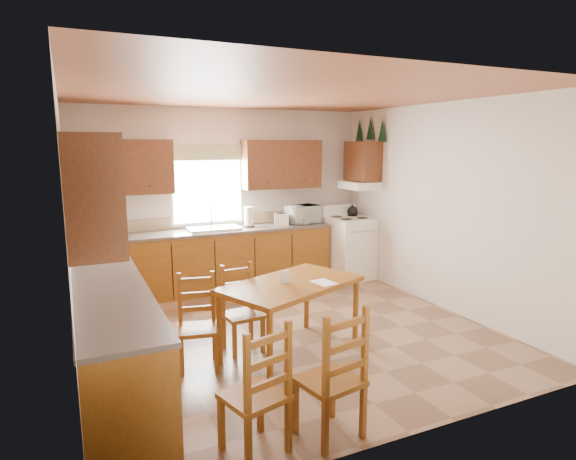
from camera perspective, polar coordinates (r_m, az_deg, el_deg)
name	(u,v)px	position (r m, az deg, el deg)	size (l,w,h in m)	color
floor	(287,331)	(5.76, -0.11, -11.93)	(4.50, 4.50, 0.00)	#85664B
ceiling	(287,94)	(5.37, -0.12, 15.86)	(4.50, 4.50, 0.00)	#9A5835
wall_left	(68,233)	(4.92, -24.67, -0.32)	(4.50, 4.50, 0.00)	beige
wall_right	(442,207)	(6.65, 17.81, 2.61)	(4.50, 4.50, 0.00)	beige
wall_back	(226,198)	(7.49, -7.33, 3.80)	(4.50, 4.50, 0.00)	beige
wall_front	(420,261)	(3.52, 15.38, -3.59)	(4.50, 4.50, 0.00)	beige
lower_cab_back	(210,262)	(7.26, -9.28, -3.75)	(3.75, 0.60, 0.88)	brown
lower_cab_left	(110,326)	(5.02, -20.40, -10.63)	(0.60, 3.60, 0.88)	brown
counter_back	(209,231)	(7.16, -9.38, -0.17)	(3.75, 0.63, 0.04)	#584D47
counter_left	(106,280)	(4.88, -20.73, -5.56)	(0.63, 3.60, 0.04)	#584D47
backsplash	(203,221)	(7.42, -10.01, 1.02)	(3.75, 0.01, 0.18)	tan
upper_cab_back_left	(120,167)	(6.98, -19.30, 7.03)	(1.41, 0.33, 0.75)	brown
upper_cab_back_right	(282,164)	(7.60, -0.77, 7.79)	(1.25, 0.33, 0.75)	brown
upper_cab_left	(83,179)	(4.72, -23.10, 5.57)	(0.33, 3.60, 0.75)	brown
upper_cab_stove	(363,161)	(7.80, 8.84, 8.07)	(0.33, 0.62, 0.62)	brown
range_hood	(359,185)	(7.80, 8.45, 5.28)	(0.44, 0.62, 0.12)	white
window_frame	(207,186)	(7.36, -9.53, 5.20)	(1.13, 0.02, 1.18)	white
window_pane	(208,186)	(7.35, -9.52, 5.20)	(1.05, 0.01, 1.10)	white
window_valance	(207,152)	(7.30, -9.58, 9.09)	(1.19, 0.01, 0.24)	#55763A
sink_basin	(214,228)	(7.18, -8.82, 0.18)	(0.75, 0.45, 0.04)	silver
pine_decal_a	(382,130)	(7.61, 11.12, 11.57)	(0.22, 0.22, 0.36)	black
pine_decal_b	(370,128)	(7.88, 9.75, 11.84)	(0.22, 0.22, 0.36)	black
pine_decal_c	(359,131)	(8.14, 8.44, 11.54)	(0.22, 0.22, 0.36)	black
stove	(349,248)	(7.90, 7.20, -2.18)	(0.66, 0.68, 0.98)	white
coffeemaker	(99,227)	(6.88, -21.48, 0.33)	(0.19, 0.22, 0.32)	white
paper_towel	(249,217)	(7.35, -4.68, 1.57)	(0.13, 0.13, 0.31)	white
toaster	(281,220)	(7.48, -0.78, 1.24)	(0.22, 0.14, 0.18)	white
microwave	(303,214)	(7.69, 1.78, 1.88)	(0.48, 0.34, 0.29)	white
dining_table	(291,318)	(5.07, 0.34, -10.41)	(1.44, 0.82, 0.77)	brown
chair_near_left	(254,387)	(3.55, -4.02, -18.12)	(0.41, 0.39, 0.97)	brown
chair_near_right	(330,372)	(3.71, 4.94, -16.43)	(0.43, 0.41, 1.02)	brown
chair_far_left	(198,323)	(4.82, -10.65, -10.78)	(0.39, 0.37, 0.92)	brown
chair_far_right	(243,309)	(5.15, -5.40, -9.33)	(0.38, 0.36, 0.91)	brown
table_paper	(324,282)	(4.95, 4.27, -6.22)	(0.19, 0.25, 0.00)	white
table_card	(284,277)	(4.92, -0.42, -5.55)	(0.10, 0.02, 0.13)	white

